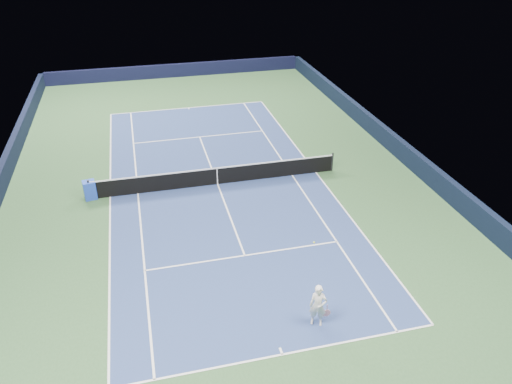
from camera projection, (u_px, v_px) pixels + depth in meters
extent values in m
plane|color=#2D512C|center=(218.00, 184.00, 26.24)|extent=(40.00, 40.00, 0.00)
cube|color=black|center=(176.00, 70.00, 42.67)|extent=(22.00, 0.35, 1.10)
cube|color=black|center=(405.00, 153.00, 28.25)|extent=(0.35, 40.00, 1.10)
cube|color=navy|center=(218.00, 184.00, 26.24)|extent=(10.97, 23.77, 0.01)
cube|color=white|center=(189.00, 108.00, 36.25)|extent=(10.97, 0.08, 0.00)
cube|color=white|center=(282.00, 354.00, 16.22)|extent=(10.97, 0.08, 0.00)
cube|color=white|center=(316.00, 172.00, 27.39)|extent=(0.08, 23.77, 0.00)
cube|color=white|center=(110.00, 197.00, 25.08)|extent=(0.08, 23.77, 0.00)
cube|color=white|center=(292.00, 175.00, 27.10)|extent=(0.08, 23.77, 0.00)
cube|color=white|center=(138.00, 193.00, 25.36)|extent=(0.08, 23.77, 0.00)
cube|color=white|center=(200.00, 137.00, 31.62)|extent=(8.23, 0.08, 0.00)
cube|color=white|center=(245.00, 255.00, 20.84)|extent=(8.23, 0.08, 0.00)
cube|color=white|center=(218.00, 184.00, 26.23)|extent=(0.08, 12.80, 0.00)
cube|color=white|center=(189.00, 108.00, 36.12)|extent=(0.08, 0.30, 0.00)
cube|color=white|center=(281.00, 351.00, 16.35)|extent=(0.08, 0.30, 0.00)
cylinder|color=black|center=(90.00, 190.00, 24.62)|extent=(0.10, 0.10, 1.07)
cylinder|color=black|center=(332.00, 162.00, 27.32)|extent=(0.10, 0.10, 1.07)
cube|color=black|center=(217.00, 176.00, 26.01)|extent=(12.80, 0.03, 0.91)
cube|color=white|center=(217.00, 168.00, 25.77)|extent=(12.80, 0.04, 0.06)
cube|color=white|center=(217.00, 176.00, 26.01)|extent=(0.05, 0.04, 0.91)
cube|color=blue|center=(90.00, 190.00, 24.73)|extent=(0.67, 0.62, 0.96)
cube|color=white|center=(96.00, 190.00, 24.80)|extent=(0.03, 0.43, 0.42)
imported|color=white|center=(318.00, 306.00, 17.04)|extent=(0.70, 0.60, 1.63)
cylinder|color=pink|center=(327.00, 308.00, 17.12)|extent=(0.03, 0.03, 0.27)
cylinder|color=black|center=(327.00, 313.00, 17.24)|extent=(0.27, 0.02, 0.27)
cylinder|color=pink|center=(327.00, 313.00, 17.24)|extent=(0.29, 0.03, 0.29)
sphere|color=#D1E02F|center=(314.00, 242.00, 16.94)|extent=(0.07, 0.07, 0.07)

